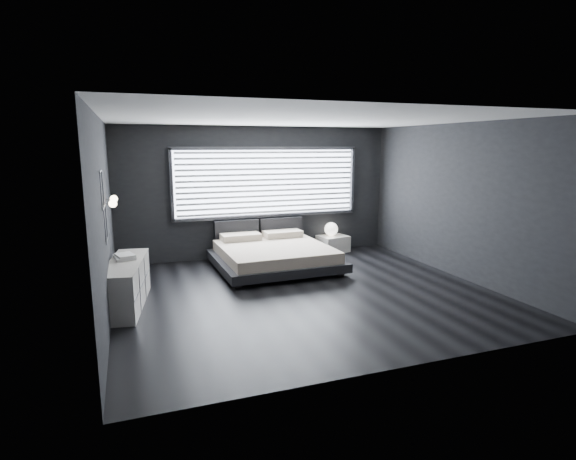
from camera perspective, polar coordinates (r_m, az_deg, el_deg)
name	(u,v)px	position (r m, az deg, el deg)	size (l,w,h in m)	color
room	(306,209)	(7.20, 2.27, 2.73)	(6.04, 6.00, 2.80)	black
window	(268,182)	(9.78, -2.54, 6.06)	(4.14, 0.09, 1.52)	white
headboard	(259,231)	(9.80, -3.69, -0.08)	(1.96, 0.16, 0.52)	black
sconce_near	(113,204)	(6.72, -21.39, 3.14)	(0.18, 0.11, 0.11)	silver
sconce_far	(114,199)	(7.32, -21.27, 3.71)	(0.18, 0.11, 0.11)	silver
wall_art_upper	(102,190)	(6.10, -22.55, 4.73)	(0.01, 0.48, 0.48)	#47474C
wall_art_lower	(106,224)	(6.41, -22.15, 0.76)	(0.01, 0.48, 0.48)	#47474C
bed	(274,255)	(8.88, -1.81, -3.15)	(2.33, 2.23, 0.59)	black
nightstand	(333,244)	(10.34, 5.73, -1.72)	(0.63, 0.52, 0.37)	silver
orb_lamp	(331,229)	(10.30, 5.50, 0.12)	(0.30, 0.30, 0.30)	white
dresser	(127,284)	(7.24, -19.82, -6.43)	(0.76, 1.78, 0.69)	silver
book_stack	(125,257)	(7.31, -20.02, -3.19)	(0.35, 0.42, 0.08)	silver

